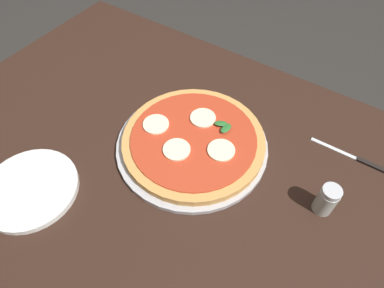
{
  "coord_description": "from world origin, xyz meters",
  "views": [
    {
      "loc": [
        0.33,
        -0.35,
        1.38
      ],
      "look_at": [
        0.06,
        0.05,
        0.76
      ],
      "focal_mm": 30.9,
      "sensor_mm": 36.0,
      "label": 1
    }
  ],
  "objects_px": {
    "serving_tray": "(192,145)",
    "plate_white": "(30,189)",
    "pizza": "(193,140)",
    "pepper_shaker": "(327,200)",
    "knife": "(359,159)",
    "dining_table": "(163,175)"
  },
  "relations": [
    {
      "from": "serving_tray",
      "to": "plate_white",
      "type": "distance_m",
      "value": 0.37
    },
    {
      "from": "pizza",
      "to": "pepper_shaker",
      "type": "relative_size",
      "value": 4.53
    },
    {
      "from": "pizza",
      "to": "plate_white",
      "type": "height_order",
      "value": "pizza"
    },
    {
      "from": "serving_tray",
      "to": "knife",
      "type": "relative_size",
      "value": 1.97
    },
    {
      "from": "pepper_shaker",
      "to": "pizza",
      "type": "bearing_deg",
      "value": -178.08
    },
    {
      "from": "dining_table",
      "to": "pepper_shaker",
      "type": "bearing_deg",
      "value": 9.58
    },
    {
      "from": "dining_table",
      "to": "pepper_shaker",
      "type": "relative_size",
      "value": 16.1
    },
    {
      "from": "serving_tray",
      "to": "pepper_shaker",
      "type": "xyz_separation_m",
      "value": [
        0.32,
        0.01,
        0.03
      ]
    },
    {
      "from": "pepper_shaker",
      "to": "knife",
      "type": "bearing_deg",
      "value": 80.19
    },
    {
      "from": "dining_table",
      "to": "knife",
      "type": "bearing_deg",
      "value": 29.7
    },
    {
      "from": "plate_white",
      "to": "knife",
      "type": "bearing_deg",
      "value": 39.84
    },
    {
      "from": "dining_table",
      "to": "serving_tray",
      "type": "bearing_deg",
      "value": 39.6
    },
    {
      "from": "pizza",
      "to": "plate_white",
      "type": "bearing_deg",
      "value": -127.33
    },
    {
      "from": "dining_table",
      "to": "pizza",
      "type": "xyz_separation_m",
      "value": [
        0.06,
        0.05,
        0.14
      ]
    },
    {
      "from": "serving_tray",
      "to": "knife",
      "type": "xyz_separation_m",
      "value": [
        0.35,
        0.18,
        -0.0
      ]
    },
    {
      "from": "dining_table",
      "to": "serving_tray",
      "type": "xyz_separation_m",
      "value": [
        0.06,
        0.05,
        0.12
      ]
    },
    {
      "from": "dining_table",
      "to": "knife",
      "type": "relative_size",
      "value": 6.55
    },
    {
      "from": "dining_table",
      "to": "pepper_shaker",
      "type": "distance_m",
      "value": 0.41
    },
    {
      "from": "dining_table",
      "to": "plate_white",
      "type": "distance_m",
      "value": 0.32
    },
    {
      "from": "pizza",
      "to": "plate_white",
      "type": "xyz_separation_m",
      "value": [
        -0.23,
        -0.3,
        -0.02
      ]
    },
    {
      "from": "serving_tray",
      "to": "pepper_shaker",
      "type": "distance_m",
      "value": 0.32
    },
    {
      "from": "plate_white",
      "to": "knife",
      "type": "distance_m",
      "value": 0.74
    }
  ]
}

